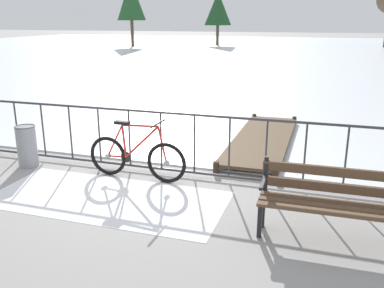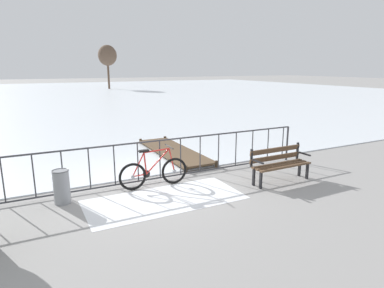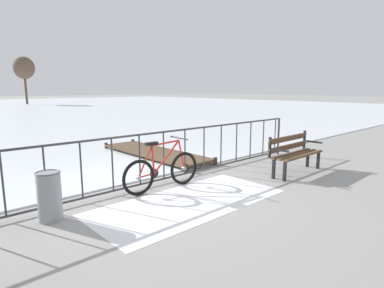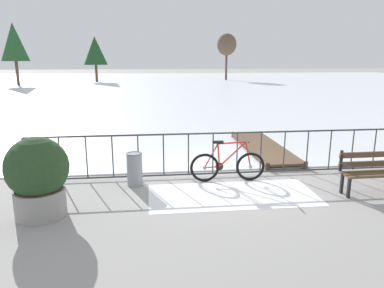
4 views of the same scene
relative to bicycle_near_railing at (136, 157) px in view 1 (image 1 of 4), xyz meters
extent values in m
plane|color=gray|center=(0.01, 0.34, -0.37)|extent=(160.00, 160.00, 0.00)
cube|color=silver|center=(0.01, 28.74, -0.35)|extent=(80.00, 56.00, 0.03)
cube|color=white|center=(-0.07, -0.86, -0.36)|extent=(3.43, 1.57, 0.01)
cylinder|color=#38383D|center=(0.01, 0.34, 0.68)|extent=(9.00, 0.04, 0.04)
cylinder|color=#38383D|center=(0.01, 0.34, -0.29)|extent=(9.00, 0.04, 0.04)
cylinder|color=#38383D|center=(-2.58, 0.34, 0.20)|extent=(0.03, 0.03, 0.97)
cylinder|color=#38383D|center=(-2.00, 0.34, 0.20)|extent=(0.03, 0.03, 0.97)
cylinder|color=#38383D|center=(-1.43, 0.34, 0.20)|extent=(0.03, 0.03, 0.97)
cylinder|color=#38383D|center=(-0.85, 0.34, 0.20)|extent=(0.03, 0.03, 0.97)
cylinder|color=#38383D|center=(-0.28, 0.34, 0.20)|extent=(0.03, 0.03, 0.97)
cylinder|color=#38383D|center=(0.30, 0.34, 0.20)|extent=(0.03, 0.03, 0.97)
cylinder|color=#38383D|center=(0.88, 0.34, 0.20)|extent=(0.03, 0.03, 0.97)
cylinder|color=#38383D|center=(1.45, 0.34, 0.20)|extent=(0.03, 0.03, 0.97)
cylinder|color=#38383D|center=(2.03, 0.34, 0.20)|extent=(0.03, 0.03, 0.97)
cylinder|color=#38383D|center=(2.60, 0.34, 0.20)|extent=(0.03, 0.03, 0.97)
cylinder|color=#38383D|center=(3.18, 0.34, 0.20)|extent=(0.03, 0.03, 0.97)
torus|color=black|center=(-0.52, 0.02, -0.04)|extent=(0.66, 0.08, 0.66)
cylinder|color=gray|center=(-0.52, 0.02, -0.04)|extent=(0.08, 0.06, 0.08)
torus|color=black|center=(0.53, -0.02, -0.04)|extent=(0.66, 0.08, 0.66)
cylinder|color=gray|center=(0.53, -0.02, -0.04)|extent=(0.08, 0.06, 0.08)
cylinder|color=red|center=(-0.21, 0.01, 0.25)|extent=(0.08, 0.04, 0.53)
cylinder|color=red|center=(0.11, 0.00, 0.26)|extent=(0.61, 0.06, 0.59)
cylinder|color=red|center=(0.09, 0.00, 0.53)|extent=(0.63, 0.06, 0.07)
cylinder|color=red|center=(-0.35, 0.01, -0.03)|extent=(0.34, 0.04, 0.05)
cylinder|color=red|center=(-0.37, 0.01, 0.24)|extent=(0.32, 0.04, 0.56)
cylinder|color=red|center=(0.47, -0.02, 0.25)|extent=(0.16, 0.04, 0.59)
cube|color=black|center=(-0.23, 0.01, 0.55)|extent=(0.24, 0.11, 0.05)
cylinder|color=black|center=(0.40, -0.01, 0.59)|extent=(0.05, 0.52, 0.03)
cylinder|color=black|center=(-0.19, 0.01, -0.02)|extent=(0.18, 0.03, 0.18)
cube|color=brown|center=(2.96, -0.99, 0.07)|extent=(1.60, 0.12, 0.04)
cube|color=brown|center=(2.96, -1.15, 0.07)|extent=(1.60, 0.12, 0.04)
cube|color=brown|center=(2.96, -1.30, 0.07)|extent=(1.60, 0.12, 0.04)
cube|color=brown|center=(2.96, -0.90, 0.21)|extent=(1.60, 0.07, 0.12)
cube|color=brown|center=(2.96, -0.90, 0.41)|extent=(1.60, 0.07, 0.12)
cube|color=black|center=(2.20, -1.29, -0.15)|extent=(0.05, 0.06, 0.44)
cube|color=black|center=(2.20, -1.02, -0.15)|extent=(0.05, 0.06, 0.44)
cube|color=black|center=(2.20, -0.91, 0.30)|extent=(0.05, 0.04, 0.45)
cube|color=black|center=(2.20, -1.16, 0.27)|extent=(0.05, 0.40, 0.04)
cylinder|color=gray|center=(-2.08, -0.03, -0.01)|extent=(0.34, 0.34, 0.72)
torus|color=#545558|center=(-2.08, -0.03, 0.35)|extent=(0.35, 0.35, 0.02)
cube|color=brown|center=(1.66, 2.56, -0.25)|extent=(1.10, 3.84, 0.06)
cylinder|color=#3C2E20|center=(1.16, 0.64, -0.27)|extent=(0.10, 0.10, 0.20)
cylinder|color=#3C2E20|center=(2.15, 0.64, -0.27)|extent=(0.10, 0.10, 0.20)
cylinder|color=#3C2E20|center=(1.16, 4.49, -0.27)|extent=(0.10, 0.10, 0.20)
cylinder|color=#3C2E20|center=(2.15, 4.49, -0.27)|extent=(0.10, 0.10, 0.20)
cylinder|color=brown|center=(-14.76, 30.68, 1.63)|extent=(0.29, 0.29, 3.99)
cylinder|color=brown|center=(-7.66, 35.00, 1.25)|extent=(0.29, 0.29, 3.23)
cone|color=#1E4723|center=(-7.66, 35.00, 3.12)|extent=(2.62, 2.62, 3.11)
camera|label=1|loc=(2.79, -5.75, 2.13)|focal=38.82mm
camera|label=2|loc=(-2.63, -7.13, 2.47)|focal=30.87mm
camera|label=3|loc=(-3.53, -4.67, 1.55)|focal=29.61mm
camera|label=4|loc=(-1.71, -7.69, 2.39)|focal=33.80mm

